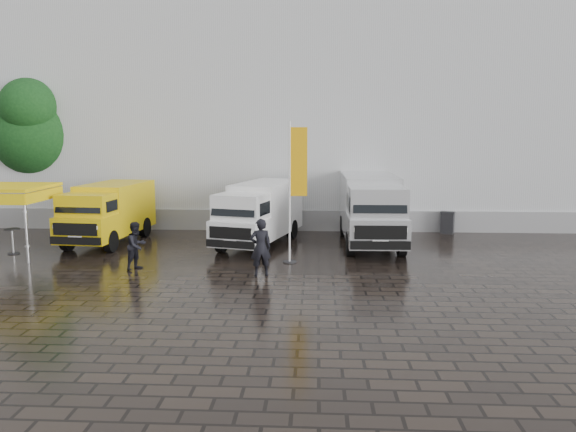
{
  "coord_description": "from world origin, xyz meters",
  "views": [
    {
      "loc": [
        0.88,
        -18.81,
        4.76
      ],
      "look_at": [
        -0.23,
        2.2,
        1.58
      ],
      "focal_mm": 35.0,
      "sensor_mm": 36.0,
      "label": 1
    }
  ],
  "objects_px": {
    "van_silver": "(371,211)",
    "wheelie_bin": "(447,222)",
    "person_tent": "(137,246)",
    "cocktail_table": "(13,241)",
    "person_front": "(261,247)",
    "van_yellow": "(108,214)",
    "van_white": "(259,214)",
    "flagpole": "(295,185)",
    "canopy_tent": "(6,190)"
  },
  "relations": [
    {
      "from": "van_silver",
      "to": "canopy_tent",
      "type": "xyz_separation_m",
      "value": [
        -14.15,
        -2.73,
        1.07
      ]
    },
    {
      "from": "van_yellow",
      "to": "person_tent",
      "type": "bearing_deg",
      "value": -53.77
    },
    {
      "from": "canopy_tent",
      "to": "flagpole",
      "type": "height_order",
      "value": "flagpole"
    },
    {
      "from": "person_tent",
      "to": "flagpole",
      "type": "bearing_deg",
      "value": -49.82
    },
    {
      "from": "van_yellow",
      "to": "flagpole",
      "type": "bearing_deg",
      "value": -16.04
    },
    {
      "from": "van_silver",
      "to": "person_front",
      "type": "xyz_separation_m",
      "value": [
        -4.11,
        -5.41,
        -0.49
      ]
    },
    {
      "from": "van_yellow",
      "to": "person_tent",
      "type": "distance_m",
      "value": 5.29
    },
    {
      "from": "canopy_tent",
      "to": "cocktail_table",
      "type": "distance_m",
      "value": 2.04
    },
    {
      "from": "van_white",
      "to": "cocktail_table",
      "type": "relative_size",
      "value": 5.97
    },
    {
      "from": "flagpole",
      "to": "van_yellow",
      "type": "bearing_deg",
      "value": 158.5
    },
    {
      "from": "person_front",
      "to": "van_yellow",
      "type": "bearing_deg",
      "value": -50.87
    },
    {
      "from": "van_silver",
      "to": "person_front",
      "type": "bearing_deg",
      "value": -128.17
    },
    {
      "from": "canopy_tent",
      "to": "wheelie_bin",
      "type": "height_order",
      "value": "canopy_tent"
    },
    {
      "from": "wheelie_bin",
      "to": "person_front",
      "type": "xyz_separation_m",
      "value": [
        -7.99,
        -8.3,
        0.44
      ]
    },
    {
      "from": "wheelie_bin",
      "to": "person_tent",
      "type": "xyz_separation_m",
      "value": [
        -12.39,
        -7.62,
        0.32
      ]
    },
    {
      "from": "van_silver",
      "to": "wheelie_bin",
      "type": "bearing_deg",
      "value": 35.71
    },
    {
      "from": "van_silver",
      "to": "wheelie_bin",
      "type": "relative_size",
      "value": 6.44
    },
    {
      "from": "van_silver",
      "to": "wheelie_bin",
      "type": "xyz_separation_m",
      "value": [
        3.89,
        2.89,
        -0.93
      ]
    },
    {
      "from": "flagpole",
      "to": "person_front",
      "type": "height_order",
      "value": "flagpole"
    },
    {
      "from": "flagpole",
      "to": "person_tent",
      "type": "distance_m",
      "value": 5.96
    },
    {
      "from": "person_tent",
      "to": "canopy_tent",
      "type": "bearing_deg",
      "value": 97.02
    },
    {
      "from": "van_yellow",
      "to": "wheelie_bin",
      "type": "xyz_separation_m",
      "value": [
        15.09,
        3.09,
        -0.74
      ]
    },
    {
      "from": "van_yellow",
      "to": "van_white",
      "type": "xyz_separation_m",
      "value": [
        6.51,
        -0.01,
        0.03
      ]
    },
    {
      "from": "flagpole",
      "to": "person_front",
      "type": "relative_size",
      "value": 2.65
    },
    {
      "from": "canopy_tent",
      "to": "person_front",
      "type": "xyz_separation_m",
      "value": [
        10.04,
        -2.68,
        -1.56
      ]
    },
    {
      "from": "canopy_tent",
      "to": "person_tent",
      "type": "distance_m",
      "value": 6.23
    },
    {
      "from": "flagpole",
      "to": "wheelie_bin",
      "type": "height_order",
      "value": "flagpole"
    },
    {
      "from": "van_white",
      "to": "flagpole",
      "type": "distance_m",
      "value": 3.92
    },
    {
      "from": "canopy_tent",
      "to": "wheelie_bin",
      "type": "relative_size",
      "value": 2.88
    },
    {
      "from": "van_white",
      "to": "van_silver",
      "type": "bearing_deg",
      "value": 17.85
    },
    {
      "from": "cocktail_table",
      "to": "flagpole",
      "type": "bearing_deg",
      "value": -4.59
    },
    {
      "from": "van_silver",
      "to": "flagpole",
      "type": "distance_m",
      "value": 4.79
    },
    {
      "from": "wheelie_bin",
      "to": "cocktail_table",
      "type": "bearing_deg",
      "value": -144.19
    },
    {
      "from": "wheelie_bin",
      "to": "person_tent",
      "type": "bearing_deg",
      "value": -129.25
    },
    {
      "from": "van_silver",
      "to": "person_tent",
      "type": "distance_m",
      "value": 9.75
    },
    {
      "from": "van_yellow",
      "to": "cocktail_table",
      "type": "bearing_deg",
      "value": -136.66
    },
    {
      "from": "van_yellow",
      "to": "canopy_tent",
      "type": "xyz_separation_m",
      "value": [
        -2.95,
        -2.53,
        1.27
      ]
    },
    {
      "from": "person_front",
      "to": "cocktail_table",
      "type": "bearing_deg",
      "value": -30.62
    },
    {
      "from": "van_silver",
      "to": "person_tent",
      "type": "xyz_separation_m",
      "value": [
        -8.5,
        -4.73,
        -0.62
      ]
    },
    {
      "from": "van_yellow",
      "to": "person_tent",
      "type": "xyz_separation_m",
      "value": [
        2.7,
        -4.53,
        -0.42
      ]
    },
    {
      "from": "van_yellow",
      "to": "person_tent",
      "type": "height_order",
      "value": "van_yellow"
    },
    {
      "from": "person_front",
      "to": "canopy_tent",
      "type": "bearing_deg",
      "value": -29.49
    },
    {
      "from": "van_white",
      "to": "cocktail_table",
      "type": "xyz_separation_m",
      "value": [
        -9.49,
        -2.3,
        -0.79
      ]
    },
    {
      "from": "person_tent",
      "to": "person_front",
      "type": "bearing_deg",
      "value": -72.3
    },
    {
      "from": "cocktail_table",
      "to": "van_silver",
      "type": "bearing_deg",
      "value": 10.05
    },
    {
      "from": "van_yellow",
      "to": "cocktail_table",
      "type": "relative_size",
      "value": 5.45
    },
    {
      "from": "van_white",
      "to": "van_silver",
      "type": "xyz_separation_m",
      "value": [
        4.69,
        0.21,
        0.16
      ]
    },
    {
      "from": "van_yellow",
      "to": "van_silver",
      "type": "xyz_separation_m",
      "value": [
        11.2,
        0.2,
        0.19
      ]
    },
    {
      "from": "van_silver",
      "to": "person_tent",
      "type": "height_order",
      "value": "van_silver"
    },
    {
      "from": "van_silver",
      "to": "flagpole",
      "type": "xyz_separation_m",
      "value": [
        -3.06,
        -3.4,
        1.42
      ]
    }
  ]
}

